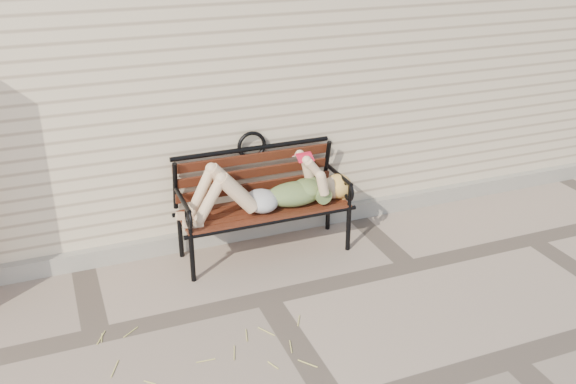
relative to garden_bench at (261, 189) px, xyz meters
name	(u,v)px	position (x,y,z in m)	size (l,w,h in m)	color
ground	(267,298)	(-0.22, -0.74, -0.56)	(80.00, 80.00, 0.00)	gray
house_wall	(168,29)	(-0.22, 2.26, 0.94)	(8.00, 4.00, 3.00)	beige
foundation_strip	(229,233)	(-0.22, 0.23, -0.48)	(8.00, 0.10, 0.15)	gray
garden_bench	(261,189)	(0.00, 0.00, 0.00)	(1.54, 0.61, 0.99)	black
reading_woman	(267,191)	(0.01, -0.12, 0.03)	(1.45, 0.33, 0.46)	#0B384E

